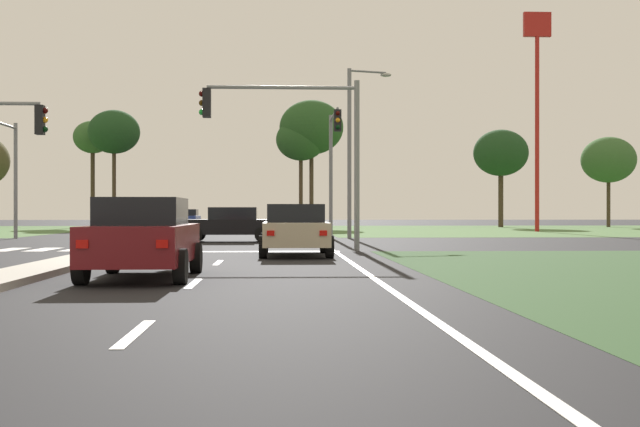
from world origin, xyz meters
TOP-DOWN VIEW (x-y plane):
  - ground_plane at (0.00, 30.00)m, footprint 200.00×200.00m
  - grass_verge_far_right at (25.50, 54.50)m, footprint 35.00×35.00m
  - median_island_far at (0.00, 55.00)m, footprint 1.20×36.00m
  - lane_dash_near at (3.50, 5.31)m, footprint 0.14×2.00m
  - lane_dash_second at (3.50, 11.31)m, footprint 0.14×2.00m
  - lane_dash_third at (3.50, 17.31)m, footprint 0.14×2.00m
  - edge_line_right at (6.85, 12.00)m, footprint 0.14×24.00m
  - stop_bar_near at (3.80, 23.00)m, footprint 6.40×0.50m
  - crosswalk_bar_third at (-4.10, 24.80)m, footprint 0.70×2.80m
  - crosswalk_bar_fourth at (-2.95, 24.80)m, footprint 0.70×2.80m
  - crosswalk_bar_fifth at (-1.80, 24.80)m, footprint 0.70×2.80m
  - car_maroon_near at (2.42, 12.51)m, footprint 1.95×4.35m
  - car_black_second at (2.96, 31.95)m, footprint 4.47×1.96m
  - car_blue_fourth at (-2.29, 63.00)m, footprint 1.99×4.30m
  - car_beige_sixth at (5.51, 20.61)m, footprint 2.06×4.58m
  - car_white_seventh at (-2.16, 41.29)m, footprint 2.00×4.51m
  - traffic_signal_far_left at (-7.60, 34.75)m, footprint 0.32×5.06m
  - traffic_signal_near_right at (5.68, 23.40)m, footprint 5.26×0.32m
  - traffic_signal_far_right at (7.60, 34.90)m, footprint 0.32×4.89m
  - street_lamp_third at (8.66, 36.10)m, footprint 2.22×0.79m
  - pedestrian_at_median at (-0.07, 38.67)m, footprint 0.34×0.34m
  - fastfood_pole_sign at (21.94, 49.22)m, footprint 1.80×0.40m
  - treeline_second at (-11.07, 68.46)m, footprint 3.33×3.33m
  - treeline_third at (-8.61, 65.32)m, footprint 4.27×4.27m
  - treeline_fourth at (7.84, 65.49)m, footprint 5.40×5.40m
  - treeline_fifth at (6.94, 65.24)m, footprint 4.18×4.18m
  - treeline_sixth at (23.81, 64.66)m, footprint 4.61×4.61m
  - treeline_seventh at (33.16, 64.83)m, footprint 4.59×4.59m

SIDE VIEW (x-z plane):
  - ground_plane at x=0.00m, z-range 0.00..0.00m
  - grass_verge_far_right at x=25.50m, z-range 0.00..0.01m
  - lane_dash_near at x=3.50m, z-range 0.00..0.01m
  - lane_dash_second at x=3.50m, z-range 0.00..0.01m
  - lane_dash_third at x=3.50m, z-range 0.00..0.01m
  - edge_line_right at x=6.85m, z-range 0.00..0.01m
  - stop_bar_near at x=3.80m, z-range 0.00..0.01m
  - crosswalk_bar_third at x=-4.10m, z-range 0.00..0.01m
  - crosswalk_bar_fourth at x=-2.95m, z-range 0.00..0.01m
  - crosswalk_bar_fifth at x=-1.80m, z-range 0.00..0.01m
  - median_island_far at x=0.00m, z-range 0.00..0.14m
  - car_black_second at x=2.96m, z-range 0.02..1.50m
  - car_white_seventh at x=-2.16m, z-range 0.02..1.51m
  - car_blue_fourth at x=-2.29m, z-range 0.02..1.52m
  - car_beige_sixth at x=5.51m, z-range 0.02..1.53m
  - car_maroon_near at x=2.42m, z-range 0.02..1.57m
  - pedestrian_at_median at x=-0.07m, z-range 0.31..1.98m
  - traffic_signal_far_left at x=-7.60m, z-range 1.08..6.64m
  - traffic_signal_near_right at x=5.68m, z-range 1.10..6.71m
  - traffic_signal_far_right at x=7.60m, z-range 1.13..7.17m
  - street_lamp_third at x=8.66m, z-range 0.53..8.76m
  - treeline_seventh at x=33.16m, z-range 1.87..9.55m
  - treeline_sixth at x=23.81m, z-range 2.12..10.35m
  - treeline_fifth at x=6.94m, z-range 2.75..11.91m
  - treeline_second at x=-11.07m, z-range 3.07..12.27m
  - treeline_third at x=-8.61m, z-range 3.02..12.78m
  - treeline_fourth at x=7.84m, z-range 3.03..13.76m
  - fastfood_pole_sign at x=21.94m, z-range 3.05..17.39m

